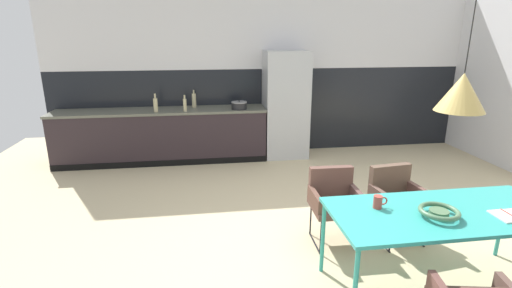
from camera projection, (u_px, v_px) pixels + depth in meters
The scene contains 16 objects.
ground_plane at pixel (321, 245), 3.83m from camera, with size 9.67×9.67×0.00m, color #C7B68D.
back_wall_splashback_dark at pixel (267, 110), 6.77m from camera, with size 7.44×0.12×1.50m, color black.
back_wall_panel_upper at pixel (267, 24), 6.34m from camera, with size 7.44×0.12×1.50m, color silver.
kitchen_counter at pixel (162, 136), 6.26m from camera, with size 3.48×0.63×0.89m.
refrigerator_column at pixel (286, 105), 6.42m from camera, with size 0.74×0.60×1.82m, color #ADAFB2.
dining_table at pixel (445, 216), 3.00m from camera, with size 1.86×0.80×0.72m.
armchair_facing_counter at pixel (395, 194), 3.86m from camera, with size 0.54×0.52×0.77m.
armchair_by_stool at pixel (334, 196), 3.81m from camera, with size 0.50×0.48×0.77m.
fruit_bowl at pixel (439, 212), 2.88m from camera, with size 0.31×0.31×0.07m.
open_book at pixel (511, 216), 2.90m from camera, with size 0.25×0.21×0.02m.
mug_short_terracotta at pixel (378, 202), 3.03m from camera, with size 0.12×0.07×0.11m.
cooking_pot at pixel (239, 105), 6.18m from camera, with size 0.26×0.26×0.15m.
bottle_vinegar_dark at pixel (185, 105), 5.97m from camera, with size 0.06×0.06×0.27m.
bottle_oil_tall at pixel (156, 105), 5.92m from camera, with size 0.07×0.07×0.30m.
bottle_wine_green at pixel (194, 100), 6.30m from camera, with size 0.07×0.07×0.30m.
pendant_lamp_over_table_near at pixel (462, 92), 2.75m from camera, with size 0.36×0.36×1.42m.
Camera 1 is at (-1.14, -3.24, 2.09)m, focal length 26.12 mm.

